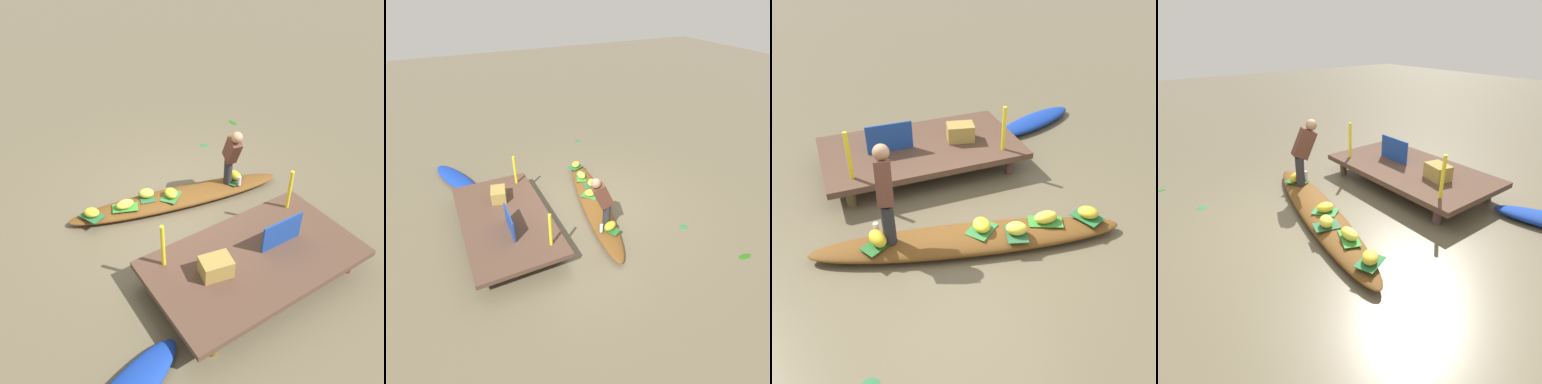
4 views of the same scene
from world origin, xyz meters
The scene contains 20 objects.
canal_water centered at (0.00, 0.00, 0.00)m, with size 40.00×40.00×0.00m, color brown.
dock_platform centered at (-0.01, 2.15, 0.34)m, with size 3.20×1.80×0.40m.
vendor_boat centered at (0.00, 0.00, 0.10)m, with size 4.04×0.62×0.21m, color brown.
moored_boat centered at (2.54, 2.87, 0.09)m, with size 1.99×0.52×0.18m, color #133496.
leaf_mat_0 centered at (-1.13, 0.20, 0.21)m, with size 0.42×0.24×0.01m, color #236029.
banana_bunch_0 centered at (-1.13, 0.20, 0.30)m, with size 0.30×0.18×0.19m, color gold.
leaf_mat_1 centered at (1.01, -0.15, 0.21)m, with size 0.45×0.24×0.01m, color #37862F.
banana_bunch_1 centered at (1.01, -0.15, 0.29)m, with size 0.32×0.19×0.15m, color yellow.
leaf_mat_2 centered at (1.59, -0.26, 0.21)m, with size 0.38×0.27×0.01m, color #226634.
banana_bunch_2 centered at (1.59, -0.26, 0.28)m, with size 0.27×0.21×0.15m, color gold.
leaf_mat_3 centered at (0.17, 0.01, 0.21)m, with size 0.39×0.29×0.01m, color #31793B.
banana_bunch_3 centered at (0.17, 0.01, 0.28)m, with size 0.28×0.22×0.15m, color yellow.
leaf_mat_4 centered at (0.55, -0.22, 0.21)m, with size 0.38×0.26×0.01m, color #285E38.
banana_bunch_4 centered at (0.55, -0.22, 0.29)m, with size 0.27×0.20×0.16m, color yellow.
vendor_person centered at (-0.95, 0.31, 0.90)m, with size 0.28×0.50×1.21m.
water_bottle centered at (-1.11, 0.40, 0.30)m, with size 0.07×0.07×0.18m, color silver.
market_banner centered at (-0.51, 2.15, 0.63)m, with size 0.74×0.03×0.46m, color navy.
railing_post_west centered at (-1.21, 1.55, 0.76)m, with size 0.06×0.06×0.73m, color yellow.
railing_post_east centered at (1.19, 1.55, 0.76)m, with size 0.06×0.06×0.73m, color yellow.
produce_crate centered at (0.67, 2.10, 0.54)m, with size 0.44×0.32×0.28m, color olive.
Camera 3 is at (-1.52, -3.72, 3.61)m, focal length 38.61 mm.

